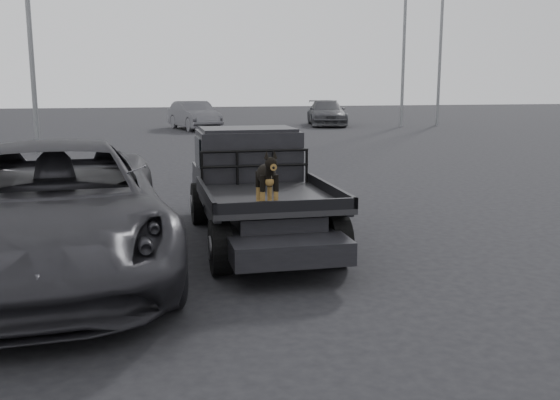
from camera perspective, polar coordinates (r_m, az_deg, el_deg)
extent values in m
plane|color=black|center=(8.23, 5.90, -7.64)|extent=(120.00, 120.00, 0.00)
imported|color=#28282D|center=(8.99, -19.92, -0.78)|extent=(3.42, 6.61, 1.78)
imported|color=#4C4C51|center=(35.01, -7.85, 7.67)|extent=(2.76, 5.00, 1.56)
imported|color=#3F4044|center=(38.17, 4.28, 7.94)|extent=(3.04, 5.48, 1.50)
cylinder|color=slate|center=(37.86, 11.40, 17.39)|extent=(0.18, 0.18, 14.24)
cylinder|color=slate|center=(39.46, 14.58, 15.94)|extent=(0.18, 0.18, 12.81)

